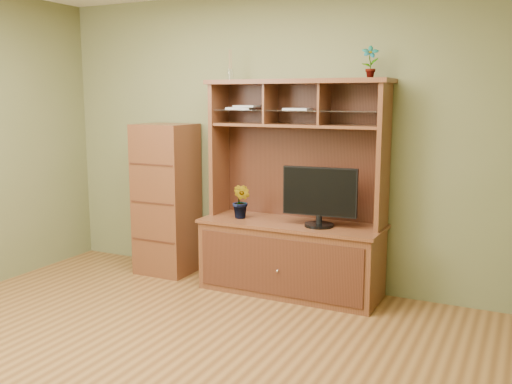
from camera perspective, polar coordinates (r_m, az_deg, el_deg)
The scene contains 8 objects.
room at distance 3.68m, azimuth -11.96°, elevation 3.06°, with size 4.54×4.04×2.74m.
media_hutch at distance 5.13m, azimuth 3.61°, elevation -4.35°, with size 1.66×0.61×1.90m.
monitor at distance 4.87m, azimuth 6.37°, elevation -0.34°, with size 0.65×0.25×0.51m.
orchid_plant at distance 5.19m, azimuth -1.46°, elevation -0.94°, with size 0.17×0.14×0.32m, color #385E20.
top_plant at distance 4.86m, azimuth 11.33°, elevation 12.67°, with size 0.14×0.09×0.27m, color #3A6021.
reed_diffuser at distance 5.34m, azimuth -2.60°, elevation 12.28°, with size 0.06×0.06×0.28m.
magazines at distance 5.20m, azimuth 0.45°, elevation 8.40°, with size 0.81×0.20×0.04m.
side_cabinet at distance 5.74m, azimuth -8.93°, elevation -0.70°, with size 0.53×0.48×1.49m.
Camera 1 is at (2.26, -2.88, 1.75)m, focal length 40.00 mm.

